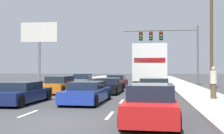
{
  "coord_description": "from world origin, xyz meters",
  "views": [
    {
      "loc": [
        3.29,
        -9.76,
        1.87
      ],
      "look_at": [
        0.14,
        14.59,
        1.99
      ],
      "focal_mm": 47.18,
      "sensor_mm": 36.0,
      "label": 1
    }
  ],
  "objects": [
    {
      "name": "car_orange",
      "position": [
        -3.49,
        11.88,
        0.6
      ],
      "size": [
        1.97,
        4.66,
        1.29
      ],
      "color": "orange",
      "rests_on": "ground_plane"
    },
    {
      "name": "lane_markings",
      "position": [
        0.0,
        19.37,
        0.0
      ],
      "size": [
        3.54,
        57.0,
        0.01
      ],
      "color": "silver",
      "rests_on": "ground_plane"
    },
    {
      "name": "car_maroon",
      "position": [
        0.0,
        19.2,
        0.58
      ],
      "size": [
        1.91,
        4.56,
        1.24
      ],
      "color": "maroon",
      "rests_on": "ground_plane"
    },
    {
      "name": "car_gray",
      "position": [
        -3.53,
        19.73,
        0.59
      ],
      "size": [
        1.88,
        4.07,
        1.32
      ],
      "color": "slate",
      "rests_on": "ground_plane"
    },
    {
      "name": "car_yellow",
      "position": [
        3.53,
        7.13,
        0.6
      ],
      "size": [
        1.94,
        4.54,
        1.33
      ],
      "color": "yellow",
      "rests_on": "ground_plane"
    },
    {
      "name": "roadside_billboard",
      "position": [
        -10.08,
        24.49,
        5.41
      ],
      "size": [
        4.59,
        0.36,
        7.47
      ],
      "color": "slate",
      "rests_on": "ground_plane"
    },
    {
      "name": "sidewalk_left",
      "position": [
        -6.7,
        20.0,
        0.07
      ],
      "size": [
        2.9,
        80.0,
        0.14
      ],
      "primitive_type": "cube",
      "color": "#B2AFA8",
      "rests_on": "ground_plane"
    },
    {
      "name": "utility_pole_mid",
      "position": [
        8.66,
        16.99,
        5.07
      ],
      "size": [
        1.8,
        0.28,
        9.85
      ],
      "color": "brown",
      "rests_on": "ground_plane"
    },
    {
      "name": "car_navy",
      "position": [
        -3.58,
        5.23,
        0.54
      ],
      "size": [
        2.01,
        4.66,
        1.15
      ],
      "color": "#141E4C",
      "rests_on": "ground_plane"
    },
    {
      "name": "sidewalk_right",
      "position": [
        6.7,
        20.0,
        0.07
      ],
      "size": [
        2.9,
        80.0,
        0.14
      ],
      "primitive_type": "cube",
      "color": "#B2AFA8",
      "rests_on": "ground_plane"
    },
    {
      "name": "box_truck",
      "position": [
        3.35,
        15.58,
        2.1
      ],
      "size": [
        2.83,
        9.09,
        3.67
      ],
      "color": "white",
      "rests_on": "ground_plane"
    },
    {
      "name": "traffic_signal_mast",
      "position": [
        4.78,
        24.39,
        5.17
      ],
      "size": [
        8.5,
        0.69,
        6.74
      ],
      "color": "#595B56",
      "rests_on": "ground_plane"
    },
    {
      "name": "pedestrian_near_corner",
      "position": [
        6.91,
        7.72,
        1.06
      ],
      "size": [
        0.38,
        0.38,
        1.84
      ],
      "color": "brown",
      "rests_on": "sidewalk_right"
    },
    {
      "name": "car_blue",
      "position": [
        -0.12,
        5.97,
        0.54
      ],
      "size": [
        2.12,
        4.76,
        1.16
      ],
      "color": "#1E389E",
      "rests_on": "ground_plane"
    },
    {
      "name": "car_black",
      "position": [
        0.21,
        12.15,
        0.54
      ],
      "size": [
        1.93,
        4.7,
        1.16
      ],
      "color": "black",
      "rests_on": "ground_plane"
    },
    {
      "name": "ground_plane",
      "position": [
        0.0,
        25.0,
        0.0
      ],
      "size": [
        140.0,
        140.0,
        0.0
      ],
      "primitive_type": "plane",
      "color": "#3D3D3F"
    },
    {
      "name": "car_red",
      "position": [
        3.33,
        0.72,
        0.59
      ],
      "size": [
        1.97,
        4.72,
        1.33
      ],
      "color": "red",
      "rests_on": "ground_plane"
    }
  ]
}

